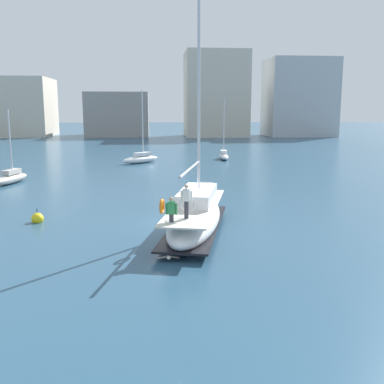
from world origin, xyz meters
name	(u,v)px	position (x,y,z in m)	size (l,w,h in m)	color
ground_plane	(176,224)	(0.00, 0.00, 0.00)	(400.00, 400.00, 0.00)	#284C66
main_sailboat	(196,215)	(0.94, -1.85, 0.92)	(4.58, 9.90, 14.40)	white
moored_sloop_near	(224,155)	(7.87, 32.48, 0.53)	(1.31, 4.66, 7.72)	white
moored_sloop_far	(141,158)	(-2.66, 29.28, 0.59)	(4.81, 4.51, 8.60)	white
moored_catamaran	(10,178)	(-13.56, 15.18, 0.52)	(2.43, 5.07, 6.35)	#B7B2A8
seagull	(169,257)	(-0.63, -6.38, 0.22)	(0.92, 0.47, 0.17)	silver
mooring_buoy	(37,219)	(-7.84, 1.10, 0.21)	(0.68, 0.68, 0.94)	yellow
waterfront_buildings	(169,103)	(2.73, 84.70, 7.90)	(82.68, 19.80, 19.53)	beige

